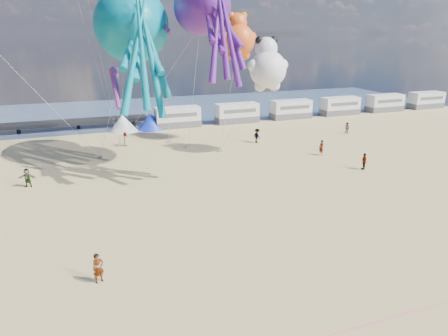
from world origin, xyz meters
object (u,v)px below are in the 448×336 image
motorhome_2 (291,109)px  standing_person (98,268)px  motorhome_1 (237,113)px  sandbag_c (220,151)px  sandbag_d (170,142)px  beachgoer_1 (347,128)px  sandbag_b (188,147)px  kite_panda (268,69)px  windsock_mid (160,20)px  beachgoer_2 (257,136)px  kite_octopus_purple (202,7)px  kite_teddy_orange (239,41)px  windsock_right (116,89)px  beachgoer_4 (27,178)px  kite_octopus_teal (131,25)px  beachgoer_5 (321,148)px  motorhome_5 (426,100)px  tent_blue (151,121)px  tent_white (123,123)px  motorhome_0 (178,117)px  beachgoer_0 (126,139)px  beachgoer_3 (364,161)px  motorhome_3 (340,106)px  motorhome_4 (385,103)px  sandbag_a (100,157)px  sandbag_e (120,145)px

motorhome_2 → standing_person: size_ratio=3.75×
motorhome_1 → sandbag_c: size_ratio=13.20×
sandbag_d → beachgoer_1: bearing=-8.5°
sandbag_b → sandbag_c: 4.37m
kite_panda → standing_person: bearing=-151.6°
sandbag_d → windsock_mid: (-2.09, -7.90, 14.44)m
beachgoer_2 → sandbag_c: (-5.79, -2.34, -0.80)m
kite_octopus_purple → kite_teddy_orange: kite_octopus_purple is taller
windsock_right → beachgoer_4: bearing=173.1°
beachgoer_4 → windsock_mid: size_ratio=0.30×
motorhome_1 → kite_octopus_teal: bearing=-140.5°
windsock_mid → beachgoer_1: bearing=1.4°
beachgoer_5 → kite_panda: kite_panda is taller
motorhome_5 → beachgoer_4: bearing=-163.6°
tent_blue → sandbag_c: (5.60, -14.63, -1.09)m
motorhome_5 → kite_octopus_purple: kite_octopus_purple is taller
tent_white → kite_panda: bearing=-49.7°
motorhome_0 → beachgoer_2: motorhome_0 is taller
beachgoer_4 → beachgoer_0: bearing=63.6°
beachgoer_0 → windsock_right: size_ratio=0.31×
sandbag_b → kite_octopus_teal: bearing=-157.1°
beachgoer_3 → kite_octopus_purple: bearing=-98.2°
motorhome_2 → motorhome_0: bearing=180.0°
motorhome_3 → motorhome_4: 9.50m
sandbag_a → kite_octopus_teal: (4.21, -1.71, 13.96)m
standing_person → tent_white: bearing=61.4°
windsock_right → tent_blue: bearing=76.6°
tent_white → windsock_right: 22.39m
motorhome_2 → beachgoer_2: motorhome_2 is taller
sandbag_b → tent_white: bearing=119.3°
sandbag_e → kite_octopus_purple: (7.70, -10.66, 15.49)m
sandbag_d → kite_octopus_teal: size_ratio=0.04×
beachgoer_3 → beachgoer_1: bearing=166.9°
motorhome_1 → motorhome_2: bearing=0.0°
beachgoer_5 → beachgoer_1: bearing=120.5°
motorhome_4 → sandbag_b: bearing=-163.7°
beachgoer_1 → sandbag_c: (-19.59, -2.53, -0.68)m
tent_white → motorhome_0: bearing=0.0°
motorhome_0 → windsock_right: bearing=-116.1°
motorhome_0 → beachgoer_4: (-18.61, -19.49, -0.63)m
motorhome_1 → sandbag_a: size_ratio=13.20×
motorhome_1 → sandbag_d: 15.26m
sandbag_e → kite_teddy_orange: 19.35m
beachgoer_1 → beachgoer_4: (-39.80, -7.39, 0.08)m
tent_white → kite_octopus_purple: size_ratio=0.34×
beachgoer_0 → motorhome_5: bearing=-63.6°
beachgoer_2 → sandbag_a: 19.32m
motorhome_1 → beachgoer_3: bearing=-81.5°
motorhome_4 → beachgoer_3: 35.65m
standing_person → sandbag_a: standing_person is taller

